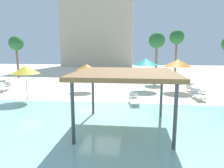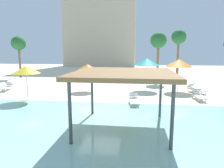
# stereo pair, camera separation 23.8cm
# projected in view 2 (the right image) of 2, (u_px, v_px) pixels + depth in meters

# --- Properties ---
(ground_plane) EXTENTS (80.00, 80.00, 0.00)m
(ground_plane) POSITION_uv_depth(u_px,v_px,m) (100.00, 109.00, 12.73)
(ground_plane) COLOR beige
(lagoon_water) EXTENTS (44.00, 13.50, 0.04)m
(lagoon_water) POSITION_uv_depth(u_px,v_px,m) (75.00, 148.00, 7.59)
(lagoon_water) COLOR #99D1C6
(lagoon_water) RESTS_ON ground
(shade_pavilion) EXTENTS (4.53, 4.53, 2.72)m
(shade_pavilion) POSITION_uv_depth(u_px,v_px,m) (123.00, 75.00, 9.17)
(shade_pavilion) COLOR #42474C
(shade_pavilion) RESTS_ON ground
(beach_umbrella_orange_1) EXTENTS (2.48, 2.48, 2.89)m
(beach_umbrella_orange_1) POSITION_uv_depth(u_px,v_px,m) (179.00, 63.00, 18.25)
(beach_umbrella_orange_1) COLOR silver
(beach_umbrella_orange_1) RESTS_ON ground
(beach_umbrella_orange_3) EXTENTS (1.93, 1.93, 2.44)m
(beach_umbrella_orange_3) POSITION_uv_depth(u_px,v_px,m) (87.00, 67.00, 18.47)
(beach_umbrella_orange_3) COLOR silver
(beach_umbrella_orange_3) RESTS_ON ground
(beach_umbrella_yellow_4) EXTENTS (2.02, 2.02, 2.57)m
(beach_umbrella_yellow_4) POSITION_uv_depth(u_px,v_px,m) (26.00, 70.00, 14.66)
(beach_umbrella_yellow_4) COLOR silver
(beach_umbrella_yellow_4) RESTS_ON ground
(beach_umbrella_teal_5) EXTENTS (2.35, 2.35, 2.95)m
(beach_umbrella_teal_5) POSITION_uv_depth(u_px,v_px,m) (147.00, 62.00, 18.88)
(beach_umbrella_teal_5) COLOR silver
(beach_umbrella_teal_5) RESTS_ON ground
(lounge_chair_0) EXTENTS (0.79, 1.95, 0.74)m
(lounge_chair_0) POSITION_uv_depth(u_px,v_px,m) (134.00, 99.00, 13.94)
(lounge_chair_0) COLOR white
(lounge_chair_0) RESTS_ON ground
(lounge_chair_3) EXTENTS (0.65, 1.91, 0.74)m
(lounge_chair_3) POSITION_uv_depth(u_px,v_px,m) (198.00, 95.00, 15.28)
(lounge_chair_3) COLOR white
(lounge_chair_3) RESTS_ON ground
(lounge_chair_5) EXTENTS (0.94, 1.98, 0.74)m
(lounge_chair_5) POSITION_uv_depth(u_px,v_px,m) (7.00, 87.00, 18.77)
(lounge_chair_5) COLOR white
(lounge_chair_5) RESTS_ON ground
(lounge_chair_6) EXTENTS (1.47, 1.94, 0.74)m
(lounge_chair_6) POSITION_uv_depth(u_px,v_px,m) (196.00, 89.00, 17.79)
(lounge_chair_6) COLOR white
(lounge_chair_6) RESTS_ON ground
(palm_tree_0) EXTENTS (1.90, 1.90, 6.38)m
(palm_tree_0) POSITION_uv_depth(u_px,v_px,m) (179.00, 38.00, 26.38)
(palm_tree_0) COLOR brown
(palm_tree_0) RESTS_ON ground
(palm_tree_1) EXTENTS (1.90, 1.90, 5.81)m
(palm_tree_1) POSITION_uv_depth(u_px,v_px,m) (158.00, 41.00, 23.68)
(palm_tree_1) COLOR brown
(palm_tree_1) RESTS_ON ground
(palm_tree_3) EXTENTS (1.90, 1.90, 5.60)m
(palm_tree_3) POSITION_uv_depth(u_px,v_px,m) (19.00, 44.00, 27.01)
(palm_tree_3) COLOR brown
(palm_tree_3) RESTS_ON ground
(hotel_block_0) EXTENTS (16.34, 9.15, 21.77)m
(hotel_block_0) POSITION_uv_depth(u_px,v_px,m) (101.00, 20.00, 48.01)
(hotel_block_0) COLOR beige
(hotel_block_0) RESTS_ON ground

